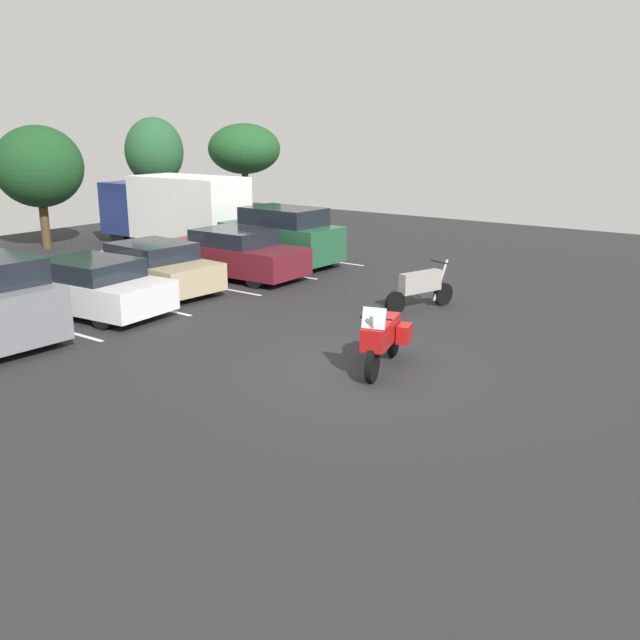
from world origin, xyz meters
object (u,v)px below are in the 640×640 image
Objects in this scene: motorcycle_second at (421,287)px; car_green at (281,236)px; motorcycle_touring at (383,337)px; car_tan at (151,268)px; car_maroon at (232,254)px; box_truck at (175,208)px; car_white at (85,286)px.

car_green reaches higher than motorcycle_second.
car_tan reaches higher than motorcycle_touring.
motorcycle_second is 0.49× the size of car_tan.
car_maroon reaches higher than motorcycle_second.
box_truck is (0.50, 5.78, 0.51)m from car_green.
car_tan is 0.92× the size of car_maroon.
motorcycle_touring is 0.53× the size of car_green.
car_maroon is (0.20, 6.76, 0.13)m from motorcycle_second.
car_green reaches higher than car_tan.
car_maroon is at bearing 88.33° from motorcycle_second.
car_tan is at bearing 170.72° from car_maroon.
motorcycle_touring reaches higher than motorcycle_second.
motorcycle_touring is at bearing -84.93° from car_white.
car_green reaches higher than car_white.
car_white is at bearing -169.67° from car_tan.
motorcycle_touring is 16.14m from box_truck.
motorcycle_second is (4.50, 1.59, -0.06)m from motorcycle_touring.
car_green is at bearing 0.19° from car_white.
car_tan is at bearing 175.33° from car_green.
motorcycle_second is 0.35× the size of box_truck.
motorcycle_touring is 1.02× the size of motorcycle_second.
box_truck reaches higher than motorcycle_touring.
motorcycle_touring is 9.01m from car_tan.
car_green is at bearing 49.42° from motorcycle_touring.
car_tan is (1.81, 8.83, 0.03)m from motorcycle_touring.
motorcycle_touring is 4.77m from motorcycle_second.
box_truck reaches higher than car_maroon.
car_maroon is 2.50m from car_green.
motorcycle_touring is 8.39m from car_white.
car_maroon reaches higher than car_tan.
box_truck reaches higher than motorcycle_second.
motorcycle_touring is 0.46× the size of car_maroon.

